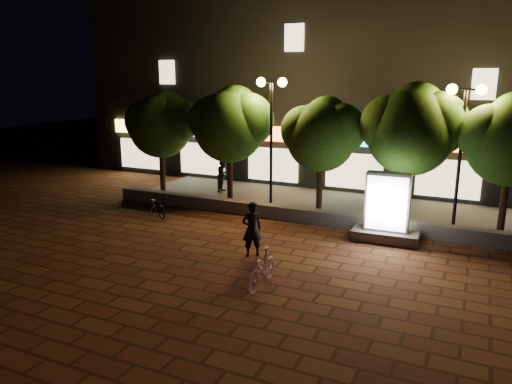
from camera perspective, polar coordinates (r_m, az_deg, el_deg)
The scene contains 15 objects.
ground at distance 14.87m, azimuth -0.87°, elevation -7.42°, with size 80.00×80.00×0.00m, color brown.
retaining_wall at distance 18.29m, azimuth 4.59°, elevation -2.59°, with size 16.00×0.45×0.50m, color #5F5C58.
sidewalk at distance 20.63m, azimuth 7.01°, elevation -1.39°, with size 16.00×5.00×0.08m, color #5F5C58.
building_block at distance 26.20m, azimuth 11.84°, elevation 12.56°, with size 28.00×8.12×11.30m.
tree_far_left at distance 22.27m, azimuth -11.04°, elevation 8.07°, with size 3.36×2.80×4.63m.
tree_left at distance 20.41m, azimuth -2.97°, elevation 8.25°, with size 3.60×3.00×4.89m.
tree_mid at distance 18.90m, azimuth 7.90°, elevation 7.03°, with size 3.24×2.70×4.50m.
tree_right at distance 18.18m, azimuth 18.01°, elevation 7.35°, with size 3.72×3.10×5.07m.
street_lamp_left at distance 19.29m, azimuth 1.83°, elevation 9.70°, with size 1.26×0.36×5.18m.
street_lamp_right at distance 17.76m, azimuth 23.28°, elevation 7.85°, with size 1.26×0.36×4.98m.
ad_kiosk at distance 16.41m, azimuth 15.17°, elevation -2.48°, with size 2.16×1.14×2.29m.
scooter_pink at distance 12.56m, azimuth 0.72°, elevation -9.04°, with size 0.47×1.65×0.99m, color #B87197.
rider at distance 14.50m, azimuth -0.47°, elevation -4.42°, with size 0.62×0.41×1.70m, color black.
scooter_parked at distance 19.09m, azimuth -11.65°, elevation -1.61°, with size 0.56×1.61×0.85m, color black.
pedestrian at distance 22.38m, azimuth -3.88°, elevation 2.00°, with size 0.75×0.59×1.55m, color black.
Camera 1 is at (6.06, -12.50, 5.32)m, focal length 33.92 mm.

